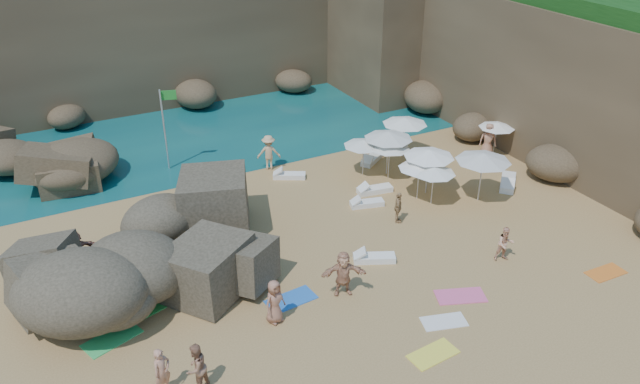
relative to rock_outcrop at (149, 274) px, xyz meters
name	(u,v)px	position (x,y,z in m)	size (l,w,h in m)	color
ground	(310,281)	(5.44, -3.35, 0.00)	(120.00, 120.00, 0.00)	tan
seawater	(133,73)	(5.44, 26.65, 0.00)	(120.00, 120.00, 0.00)	#0C4751
cliff_back	(171,32)	(7.44, 21.65, 4.00)	(44.00, 8.00, 8.00)	brown
cliff_right	(539,62)	(24.44, 4.65, 4.00)	(8.00, 30.00, 8.00)	brown
cliff_corner	(395,23)	(22.44, 16.65, 4.00)	(10.00, 12.00, 8.00)	brown
rock_outcrop	(149,274)	(0.00, 0.00, 0.00)	(8.00, 6.00, 3.20)	brown
flag_pole	(166,119)	(3.46, 9.01, 2.77)	(0.84, 0.26, 4.34)	silver
parasol_0	(203,170)	(3.79, 4.17, 1.92)	(2.21, 2.21, 2.09)	silver
parasol_1	(390,145)	(12.99, 2.73, 1.82)	(2.10, 2.10, 1.99)	silver
parasol_2	(388,135)	(13.17, 3.17, 2.16)	(2.48, 2.48, 2.35)	silver
parasol_3	(364,143)	(12.01, 3.64, 1.79)	(2.06, 2.06, 1.95)	silver
parasol_4	(497,125)	(19.78, 2.51, 1.70)	(1.96, 1.96, 1.85)	silver
parasol_5	(420,166)	(13.02, 0.23, 1.75)	(2.01, 2.01, 1.90)	silver
parasol_7	(405,121)	(15.11, 4.52, 2.10)	(2.42, 2.42, 2.29)	silver
parasol_8	(483,157)	(15.51, -1.27, 2.26)	(2.61, 2.61, 2.46)	silver
parasol_9	(429,153)	(13.73, 0.50, 2.12)	(2.44, 2.44, 2.31)	silver
parasol_11	(434,170)	(13.31, -0.49, 1.76)	(2.03, 2.03, 1.92)	silver
lounger_0	(375,190)	(11.54, 1.69, 0.14)	(1.74, 0.58, 0.27)	white
lounger_1	(289,176)	(8.48, 5.04, 0.13)	(1.64, 0.55, 0.26)	white
lounger_2	(372,159)	(13.26, 4.75, 0.13)	(1.72, 0.57, 0.27)	silver
lounger_3	(374,258)	(8.38, -3.33, 0.13)	(1.70, 0.57, 0.26)	white
lounger_4	(367,203)	(10.49, 0.71, 0.12)	(1.59, 0.53, 0.25)	white
lounger_5	(508,182)	(17.83, -0.77, 0.16)	(2.03, 0.68, 0.32)	white
towel_3	(112,339)	(-2.04, -3.17, 0.02)	(1.90, 0.95, 0.03)	#37C260
towel_8	(291,300)	(4.28, -4.07, 0.02)	(1.86, 0.93, 0.03)	blue
towel_9	(460,296)	(10.00, -6.82, 0.02)	(1.84, 0.92, 0.03)	#ED5C8E
towel_10	(606,273)	(16.06, -8.29, 0.01)	(1.59, 0.80, 0.03)	orange
towel_11	(140,312)	(-0.86, -2.20, 0.02)	(1.78, 0.89, 0.03)	green
towel_12	(433,354)	(7.22, -8.86, 0.01)	(1.68, 0.84, 0.03)	#FBEA42
towel_13	(444,322)	(8.55, -7.70, 0.01)	(1.58, 0.79, 0.03)	white
person_stand_0	(162,371)	(-1.07, -6.34, 0.82)	(0.60, 0.39, 1.63)	tan
person_stand_1	(196,367)	(-0.11, -6.67, 0.83)	(0.81, 0.63, 1.66)	#A36F51
person_stand_2	(269,152)	(8.00, 6.50, 0.94)	(1.22, 0.50, 1.89)	#D9AD7B
person_stand_3	(398,208)	(10.95, -1.17, 0.73)	(0.86, 0.36, 1.46)	#AA8455
person_stand_4	(488,140)	(19.25, 2.48, 0.94)	(0.92, 0.50, 1.88)	tan
person_stand_5	(78,251)	(-2.28, 1.67, 0.83)	(1.54, 0.44, 1.67)	#A26651
person_lie_2	(275,316)	(3.28, -4.91, 0.22)	(0.82, 1.68, 0.45)	#A86D54
person_lie_3	(343,288)	(6.18, -4.63, 0.24)	(1.67, 1.81, 0.48)	tan
person_lie_5	(503,254)	(13.06, -5.70, 0.28)	(0.72, 1.48, 0.56)	#E7A783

